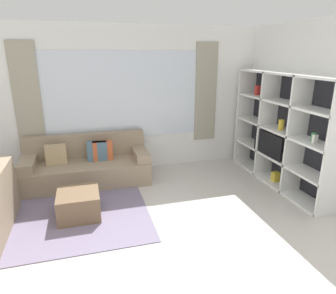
{
  "coord_description": "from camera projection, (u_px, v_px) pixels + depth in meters",
  "views": [
    {
      "loc": [
        -0.71,
        -2.39,
        2.21
      ],
      "look_at": [
        0.46,
        1.74,
        0.85
      ],
      "focal_mm": 32.0,
      "sensor_mm": 36.0,
      "label": 1
    }
  ],
  "objects": [
    {
      "name": "ground_plane",
      "position": [
        171.0,
        280.0,
        3.04
      ],
      "size": [
        16.0,
        16.0,
        0.0
      ],
      "primitive_type": "plane",
      "color": "beige"
    },
    {
      "name": "wall_back",
      "position": [
        123.0,
        100.0,
        5.57
      ],
      "size": [
        6.51,
        0.11,
        2.7
      ],
      "color": "white",
      "rests_on": "ground_plane"
    },
    {
      "name": "wall_right",
      "position": [
        305.0,
        109.0,
        4.78
      ],
      "size": [
        0.07,
        4.37,
        2.7
      ],
      "primitive_type": "cube",
      "color": "white",
      "rests_on": "ground_plane"
    },
    {
      "name": "area_rug",
      "position": [
        54.0,
        214.0,
        4.28
      ],
      "size": [
        2.64,
        2.12,
        0.01
      ],
      "primitive_type": "cube",
      "color": "slate",
      "rests_on": "ground_plane"
    },
    {
      "name": "shelving_unit",
      "position": [
        283.0,
        131.0,
        5.06
      ],
      "size": [
        0.39,
        2.42,
        1.9
      ],
      "color": "#232328",
      "rests_on": "ground_plane"
    },
    {
      "name": "couch_main",
      "position": [
        87.0,
        166.0,
        5.28
      ],
      "size": [
        2.12,
        0.85,
        0.81
      ],
      "color": "gray",
      "rests_on": "ground_plane"
    },
    {
      "name": "ottoman",
      "position": [
        79.0,
        204.0,
        4.18
      ],
      "size": [
        0.57,
        0.6,
        0.37
      ],
      "color": "brown",
      "rests_on": "ground_plane"
    }
  ]
}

